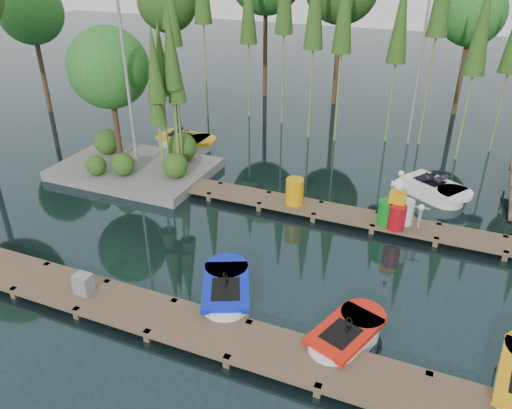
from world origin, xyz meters
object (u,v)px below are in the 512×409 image
at_px(boat_blue, 226,292).
at_px(drum_cluster, 397,210).
at_px(utility_cabinet, 83,284).
at_px(island, 125,96).
at_px(yellow_barrel, 295,191).
at_px(boat_yellow_far, 185,142).
at_px(boat_red, 346,337).

distance_m(boat_blue, drum_cluster, 6.47).
bearing_deg(utility_cabinet, island, 116.68).
bearing_deg(drum_cluster, yellow_barrel, 177.56).
xyz_separation_m(island, utility_cabinet, (3.91, -7.79, -2.61)).
bearing_deg(drum_cluster, boat_yellow_far, 158.88).
relative_size(boat_red, boat_yellow_far, 0.92).
relative_size(island, drum_cluster, 3.49).
bearing_deg(boat_yellow_far, boat_blue, -34.37).
height_order(boat_yellow_far, drum_cluster, drum_cluster).
distance_m(boat_red, boat_yellow_far, 13.95).
relative_size(island, yellow_barrel, 7.09).
xyz_separation_m(yellow_barrel, drum_cluster, (3.56, -0.15, 0.09)).
bearing_deg(island, utility_cabinet, -63.32).
distance_m(utility_cabinet, yellow_barrel, 7.84).
bearing_deg(boat_blue, drum_cluster, 31.23).
xyz_separation_m(boat_blue, utility_cabinet, (-3.48, -1.51, 0.31)).
height_order(boat_blue, boat_red, boat_blue).
bearing_deg(utility_cabinet, boat_yellow_far, 106.23).
xyz_separation_m(boat_yellow_far, utility_cabinet, (3.14, -10.80, 0.27)).
bearing_deg(island, boat_red, -31.90).
xyz_separation_m(boat_red, drum_cluster, (0.23, 5.76, 0.63)).
relative_size(boat_blue, drum_cluster, 1.53).
height_order(boat_yellow_far, yellow_barrel, boat_yellow_far).
distance_m(island, yellow_barrel, 7.86).
xyz_separation_m(island, boat_red, (10.78, -6.71, -2.94)).
bearing_deg(drum_cluster, utility_cabinet, -135.98).
distance_m(island, boat_yellow_far, 4.23).
xyz_separation_m(boat_red, yellow_barrel, (-3.33, 5.92, 0.54)).
bearing_deg(boat_red, boat_blue, -167.32).
relative_size(boat_yellow_far, drum_cluster, 1.51).
bearing_deg(drum_cluster, boat_blue, -124.06).
height_order(boat_red, boat_yellow_far, boat_yellow_far).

